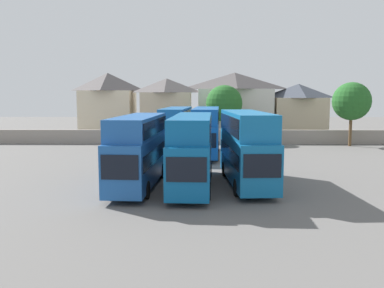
{
  "coord_description": "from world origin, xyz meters",
  "views": [
    {
      "loc": [
        0.37,
        -27.82,
        6.3
      ],
      "look_at": [
        0.0,
        3.0,
        2.57
      ],
      "focal_mm": 38.44,
      "sensor_mm": 36.0,
      "label": 1
    }
  ],
  "objects_px": {
    "house_terrace_far_right": "(298,110)",
    "house_terrace_centre": "(167,108)",
    "bus_1": "(139,147)",
    "tree_behind_wall": "(224,103)",
    "bus_4": "(176,128)",
    "house_terrace_right": "(234,104)",
    "bus_2": "(192,147)",
    "bus_3": "(247,144)",
    "house_terrace_left": "(108,104)",
    "tree_left_of_lot": "(352,101)",
    "bus_5": "(206,129)"
  },
  "relations": [
    {
      "from": "house_terrace_centre",
      "to": "tree_behind_wall",
      "type": "xyz_separation_m",
      "value": [
        8.01,
        -5.2,
        0.73
      ]
    },
    {
      "from": "bus_1",
      "to": "house_terrace_far_right",
      "type": "xyz_separation_m",
      "value": [
        19.03,
        33.98,
        1.27
      ]
    },
    {
      "from": "house_terrace_right",
      "to": "bus_2",
      "type": "bearing_deg",
      "value": -99.92
    },
    {
      "from": "house_terrace_far_right",
      "to": "bus_4",
      "type": "bearing_deg",
      "value": -132.51
    },
    {
      "from": "bus_2",
      "to": "tree_behind_wall",
      "type": "height_order",
      "value": "tree_behind_wall"
    },
    {
      "from": "bus_5",
      "to": "tree_left_of_lot",
      "type": "distance_m",
      "value": 19.72
    },
    {
      "from": "house_terrace_right",
      "to": "tree_behind_wall",
      "type": "height_order",
      "value": "house_terrace_right"
    },
    {
      "from": "house_terrace_left",
      "to": "house_terrace_centre",
      "type": "height_order",
      "value": "house_terrace_left"
    },
    {
      "from": "bus_1",
      "to": "tree_left_of_lot",
      "type": "xyz_separation_m",
      "value": [
        22.76,
        22.7,
        2.73
      ]
    },
    {
      "from": "bus_1",
      "to": "house_terrace_right",
      "type": "distance_m",
      "value": 35.39
    },
    {
      "from": "bus_5",
      "to": "house_terrace_far_right",
      "type": "bearing_deg",
      "value": 147.21
    },
    {
      "from": "house_terrace_far_right",
      "to": "house_terrace_centre",
      "type": "bearing_deg",
      "value": -175.34
    },
    {
      "from": "bus_4",
      "to": "tree_behind_wall",
      "type": "bearing_deg",
      "value": 158.42
    },
    {
      "from": "bus_2",
      "to": "house_terrace_far_right",
      "type": "xyz_separation_m",
      "value": [
        15.39,
        33.88,
        1.26
      ]
    },
    {
      "from": "bus_1",
      "to": "bus_5",
      "type": "relative_size",
      "value": 0.92
    },
    {
      "from": "bus_1",
      "to": "tree_behind_wall",
      "type": "height_order",
      "value": "tree_behind_wall"
    },
    {
      "from": "bus_5",
      "to": "tree_behind_wall",
      "type": "height_order",
      "value": "tree_behind_wall"
    },
    {
      "from": "house_terrace_right",
      "to": "house_terrace_far_right",
      "type": "xyz_separation_m",
      "value": [
        9.46,
        -0.03,
        -0.84
      ]
    },
    {
      "from": "bus_2",
      "to": "bus_5",
      "type": "xyz_separation_m",
      "value": [
        1.28,
        14.61,
        0.02
      ]
    },
    {
      "from": "bus_5",
      "to": "house_terrace_centre",
      "type": "bearing_deg",
      "value": -159.75
    },
    {
      "from": "bus_1",
      "to": "bus_5",
      "type": "height_order",
      "value": "bus_5"
    },
    {
      "from": "bus_5",
      "to": "tree_behind_wall",
      "type": "distance_m",
      "value": 12.98
    },
    {
      "from": "bus_3",
      "to": "house_terrace_far_right",
      "type": "height_order",
      "value": "house_terrace_far_right"
    },
    {
      "from": "bus_3",
      "to": "bus_5",
      "type": "bearing_deg",
      "value": -173.02
    },
    {
      "from": "house_terrace_left",
      "to": "house_terrace_right",
      "type": "distance_m",
      "value": 18.88
    },
    {
      "from": "bus_4",
      "to": "bus_5",
      "type": "distance_m",
      "value": 3.16
    },
    {
      "from": "bus_4",
      "to": "house_terrace_centre",
      "type": "height_order",
      "value": "house_terrace_centre"
    },
    {
      "from": "house_terrace_right",
      "to": "tree_left_of_lot",
      "type": "distance_m",
      "value": 17.38
    },
    {
      "from": "house_terrace_far_right",
      "to": "tree_left_of_lot",
      "type": "height_order",
      "value": "house_terrace_far_right"
    },
    {
      "from": "house_terrace_far_right",
      "to": "house_terrace_right",
      "type": "bearing_deg",
      "value": 179.82
    },
    {
      "from": "bus_1",
      "to": "bus_4",
      "type": "distance_m",
      "value": 15.28
    },
    {
      "from": "house_terrace_right",
      "to": "tree_left_of_lot",
      "type": "xyz_separation_m",
      "value": [
        13.18,
        -11.31,
        0.62
      ]
    },
    {
      "from": "bus_3",
      "to": "bus_4",
      "type": "bearing_deg",
      "value": -161.87
    },
    {
      "from": "house_terrace_left",
      "to": "bus_4",
      "type": "bearing_deg",
      "value": -59.32
    },
    {
      "from": "bus_5",
      "to": "house_terrace_far_right",
      "type": "relative_size",
      "value": 1.43
    },
    {
      "from": "bus_1",
      "to": "house_terrace_centre",
      "type": "relative_size",
      "value": 1.21
    },
    {
      "from": "bus_2",
      "to": "house_terrace_left",
      "type": "height_order",
      "value": "house_terrace_left"
    },
    {
      "from": "bus_1",
      "to": "bus_4",
      "type": "bearing_deg",
      "value": 176.75
    },
    {
      "from": "bus_2",
      "to": "house_terrace_centre",
      "type": "bearing_deg",
      "value": -170.38
    },
    {
      "from": "bus_5",
      "to": "house_terrace_right",
      "type": "distance_m",
      "value": 19.96
    },
    {
      "from": "bus_5",
      "to": "house_terrace_left",
      "type": "height_order",
      "value": "house_terrace_left"
    },
    {
      "from": "tree_left_of_lot",
      "to": "bus_3",
      "type": "bearing_deg",
      "value": -124.9
    },
    {
      "from": "bus_1",
      "to": "tree_left_of_lot",
      "type": "bearing_deg",
      "value": 138.42
    },
    {
      "from": "house_terrace_centre",
      "to": "tree_left_of_lot",
      "type": "height_order",
      "value": "house_terrace_centre"
    },
    {
      "from": "bus_2",
      "to": "tree_behind_wall",
      "type": "xyz_separation_m",
      "value": [
        3.95,
        27.09,
        2.36
      ]
    },
    {
      "from": "bus_4",
      "to": "house_terrace_right",
      "type": "xyz_separation_m",
      "value": [
        7.78,
        18.83,
        2.08
      ]
    },
    {
      "from": "bus_4",
      "to": "house_terrace_far_right",
      "type": "xyz_separation_m",
      "value": [
        17.24,
        18.8,
        1.24
      ]
    },
    {
      "from": "house_terrace_centre",
      "to": "bus_4",
      "type": "bearing_deg",
      "value": -82.66
    },
    {
      "from": "house_terrace_left",
      "to": "house_terrace_far_right",
      "type": "distance_m",
      "value": 28.35
    },
    {
      "from": "house_terrace_centre",
      "to": "house_terrace_right",
      "type": "bearing_deg",
      "value": 9.19
    }
  ]
}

